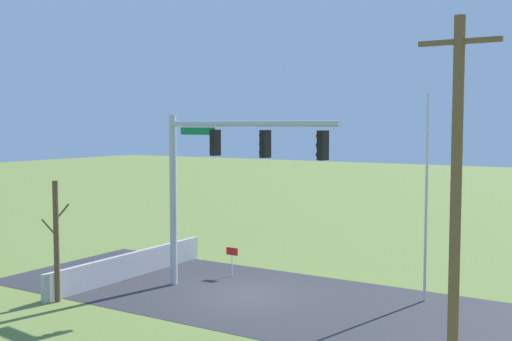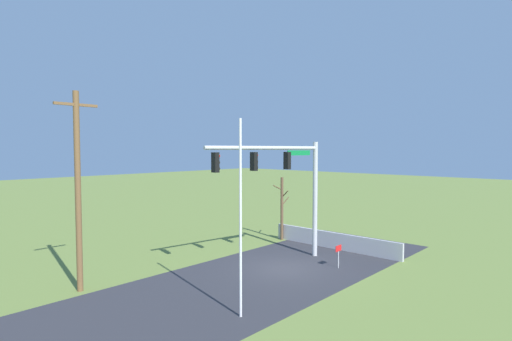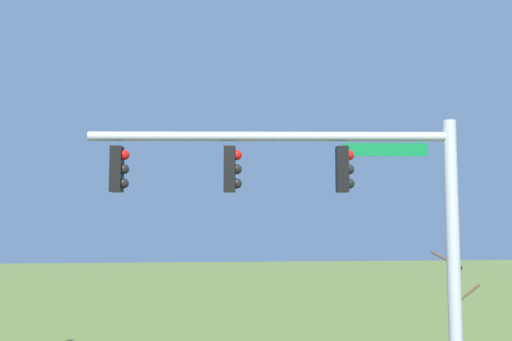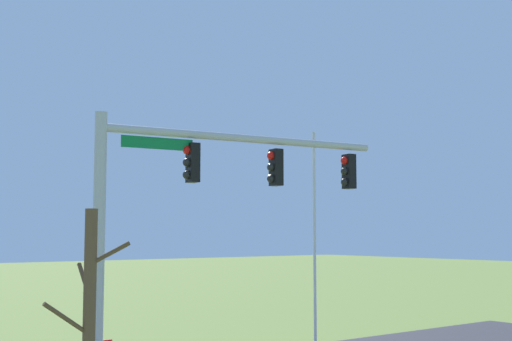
# 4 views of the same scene
# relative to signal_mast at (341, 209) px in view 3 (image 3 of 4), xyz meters

# --- Properties ---
(signal_mast) EXTENTS (7.73, 1.31, 6.74)m
(signal_mast) POSITION_rel_signal_mast_xyz_m (0.00, 0.00, 0.00)
(signal_mast) COLOR #B2B5BA
(signal_mast) RESTS_ON ground_plane
(bare_tree) EXTENTS (1.27, 1.02, 4.37)m
(bare_tree) POSITION_rel_signal_mast_xyz_m (4.32, 3.79, -2.61)
(bare_tree) COLOR brown
(bare_tree) RESTS_ON ground_plane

